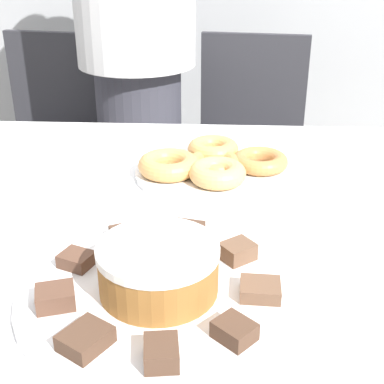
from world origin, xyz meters
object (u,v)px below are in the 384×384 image
(person_standing, at_px, (137,50))
(plate_donuts, at_px, (214,172))
(office_chair_right, at_px, (247,168))
(plate_cake, at_px, (159,292))
(office_chair_left, at_px, (50,164))
(frosted_cake, at_px, (158,268))

(person_standing, bearing_deg, plate_donuts, -69.62)
(person_standing, xyz_separation_m, office_chair_right, (0.38, 0.09, -0.45))
(plate_donuts, bearing_deg, plate_cake, -99.30)
(office_chair_left, distance_m, frosted_cake, 1.40)
(person_standing, xyz_separation_m, plate_cake, (0.19, -1.14, -0.12))
(person_standing, relative_size, plate_donuts, 4.94)
(office_chair_right, xyz_separation_m, plate_donuts, (-0.12, -0.80, 0.33))
(frosted_cake, bearing_deg, office_chair_right, 81.36)
(office_chair_left, xyz_separation_m, plate_donuts, (0.63, -0.80, 0.33))
(frosted_cake, bearing_deg, office_chair_left, 114.38)
(office_chair_left, height_order, frosted_cake, office_chair_left)
(plate_cake, relative_size, frosted_cake, 2.35)
(office_chair_left, xyz_separation_m, office_chair_right, (0.75, 0.00, 0.00))
(person_standing, height_order, office_chair_left, person_standing)
(person_standing, distance_m, office_chair_right, 0.59)
(frosted_cake, bearing_deg, plate_donuts, 80.70)
(office_chair_right, relative_size, plate_donuts, 2.64)
(office_chair_right, bearing_deg, person_standing, -159.53)
(office_chair_left, xyz_separation_m, frosted_cake, (0.56, -1.23, 0.37))
(office_chair_right, height_order, plate_cake, office_chair_right)
(office_chair_right, height_order, frosted_cake, office_chair_right)
(person_standing, relative_size, office_chair_left, 1.87)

